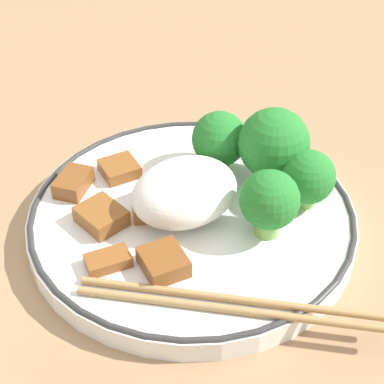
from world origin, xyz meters
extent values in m
plane|color=#9E7A56|center=(0.00, 0.00, 0.00)|extent=(3.00, 3.00, 0.00)
cylinder|color=white|center=(0.00, 0.00, 0.01)|extent=(0.26, 0.26, 0.02)
torus|color=#333333|center=(0.00, 0.00, 0.02)|extent=(0.25, 0.25, 0.00)
ellipsoid|color=white|center=(0.01, 0.00, 0.04)|extent=(0.08, 0.07, 0.05)
cylinder|color=#7FB756|center=(-0.04, 0.05, 0.03)|extent=(0.02, 0.02, 0.02)
sphere|color=#267A2D|center=(-0.04, 0.05, 0.05)|extent=(0.04, 0.04, 0.04)
cylinder|color=#7FB756|center=(-0.08, 0.04, 0.02)|extent=(0.02, 0.02, 0.01)
sphere|color=#267A2D|center=(-0.08, 0.04, 0.04)|extent=(0.04, 0.04, 0.04)
cylinder|color=#7FB756|center=(-0.08, 0.00, 0.03)|extent=(0.01, 0.01, 0.02)
sphere|color=#267A2D|center=(-0.08, 0.00, 0.06)|extent=(0.06, 0.06, 0.06)
cylinder|color=#7FB756|center=(-0.05, -0.04, 0.02)|extent=(0.02, 0.02, 0.01)
sphere|color=#267A2D|center=(-0.05, -0.04, 0.05)|extent=(0.05, 0.05, 0.05)
cube|color=#995B28|center=(0.03, -0.01, 0.02)|extent=(0.03, 0.03, 0.01)
cube|color=brown|center=(0.03, -0.07, 0.02)|extent=(0.03, 0.03, 0.01)
cube|color=brown|center=(0.05, 0.04, 0.02)|extent=(0.03, 0.03, 0.01)
cube|color=#995B28|center=(0.00, -0.03, 0.02)|extent=(0.03, 0.04, 0.01)
cube|color=brown|center=(0.07, -0.07, 0.02)|extent=(0.04, 0.04, 0.01)
cube|color=brown|center=(0.07, -0.02, 0.02)|extent=(0.04, 0.04, 0.01)
cube|color=brown|center=(0.08, 0.02, 0.02)|extent=(0.03, 0.02, 0.01)
cylinder|color=#AD8451|center=(0.03, 0.10, 0.02)|extent=(0.16, 0.14, 0.01)
cylinder|color=#AD8451|center=(0.02, 0.09, 0.02)|extent=(0.16, 0.14, 0.01)
camera|label=1|loc=(0.19, 0.32, 0.35)|focal=60.00mm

